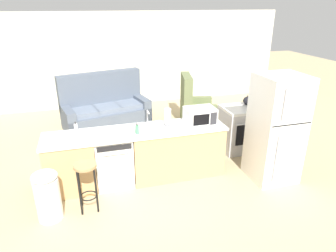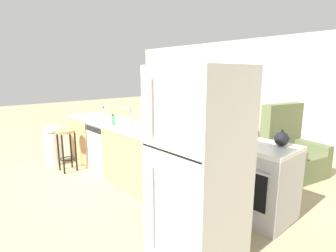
{
  "view_description": "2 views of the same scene",
  "coord_description": "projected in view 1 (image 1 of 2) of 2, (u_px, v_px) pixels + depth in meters",
  "views": [
    {
      "loc": [
        -0.58,
        -4.39,
        2.81
      ],
      "look_at": [
        0.74,
        0.22,
        0.82
      ],
      "focal_mm": 32.0,
      "sensor_mm": 36.0,
      "label": 1
    },
    {
      "loc": [
        3.82,
        -2.22,
        1.73
      ],
      "look_at": [
        0.52,
        0.71,
        0.82
      ],
      "focal_mm": 28.0,
      "sensor_mm": 36.0,
      "label": 2
    }
  ],
  "objects": [
    {
      "name": "ground_plane",
      "position": [
        130.0,
        180.0,
        5.12
      ],
      "size": [
        24.0,
        24.0,
        0.0
      ],
      "primitive_type": "plane",
      "color": "tan"
    },
    {
      "name": "wall_back",
      "position": [
        114.0,
        60.0,
        8.43
      ],
      "size": [
        10.0,
        0.06,
        2.6
      ],
      "color": "beige",
      "rests_on": "ground_plane"
    },
    {
      "name": "kitchen_counter",
      "position": [
        143.0,
        156.0,
        5.02
      ],
      "size": [
        2.94,
        0.66,
        0.9
      ],
      "color": "tan",
      "rests_on": "ground_plane"
    },
    {
      "name": "dishwasher",
      "position": [
        114.0,
        160.0,
        4.89
      ],
      "size": [
        0.58,
        0.61,
        0.84
      ],
      "color": "white",
      "rests_on": "ground_plane"
    },
    {
      "name": "stove_range",
      "position": [
        240.0,
        129.0,
        6.03
      ],
      "size": [
        0.76,
        0.68,
        0.9
      ],
      "color": "#B7B7BC",
      "rests_on": "ground_plane"
    },
    {
      "name": "refrigerator",
      "position": [
        276.0,
        129.0,
        4.88
      ],
      "size": [
        0.72,
        0.73,
        1.79
      ],
      "color": "white",
      "rests_on": "ground_plane"
    },
    {
      "name": "microwave",
      "position": [
        200.0,
        116.0,
        5.03
      ],
      "size": [
        0.5,
        0.37,
        0.28
      ],
      "color": "white",
      "rests_on": "kitchen_counter"
    },
    {
      "name": "sink_faucet",
      "position": [
        148.0,
        120.0,
        4.86
      ],
      "size": [
        0.07,
        0.18,
        0.3
      ],
      "color": "silver",
      "rests_on": "kitchen_counter"
    },
    {
      "name": "paper_towel_roll",
      "position": [
        168.0,
        117.0,
        4.98
      ],
      "size": [
        0.14,
        0.14,
        0.28
      ],
      "color": "#4C4C51",
      "rests_on": "kitchen_counter"
    },
    {
      "name": "soap_bottle",
      "position": [
        137.0,
        129.0,
        4.66
      ],
      "size": [
        0.06,
        0.06,
        0.18
      ],
      "color": "#4CB266",
      "rests_on": "kitchen_counter"
    },
    {
      "name": "dish_soap_bottle",
      "position": [
        76.0,
        128.0,
        4.72
      ],
      "size": [
        0.06,
        0.06,
        0.18
      ],
      "color": "silver",
      "rests_on": "kitchen_counter"
    },
    {
      "name": "kettle",
      "position": [
        247.0,
        101.0,
        5.98
      ],
      "size": [
        0.21,
        0.17,
        0.19
      ],
      "color": "black",
      "rests_on": "stove_range"
    },
    {
      "name": "bar_stool",
      "position": [
        86.0,
        177.0,
        4.2
      ],
      "size": [
        0.32,
        0.32,
        0.74
      ],
      "color": "tan",
      "rests_on": "ground_plane"
    },
    {
      "name": "trash_bin",
      "position": [
        47.0,
        195.0,
        4.08
      ],
      "size": [
        0.35,
        0.35,
        0.74
      ],
      "color": "white",
      "rests_on": "ground_plane"
    },
    {
      "name": "couch",
      "position": [
        105.0,
        110.0,
        7.26
      ],
      "size": [
        2.15,
        1.34,
        1.27
      ],
      "color": "#515B6B",
      "rests_on": "ground_plane"
    },
    {
      "name": "armchair",
      "position": [
        194.0,
        109.0,
        7.46
      ],
      "size": [
        0.96,
        1.0,
        1.2
      ],
      "color": "#667047",
      "rests_on": "ground_plane"
    }
  ]
}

